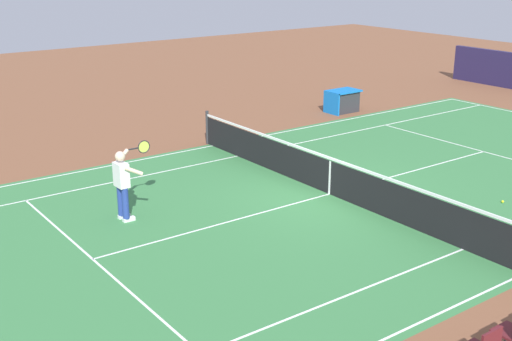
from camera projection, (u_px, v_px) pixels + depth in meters
ground_plane at (329, 194)px, 16.97m from camera, size 60.00×60.00×0.00m
court_slab at (329, 194)px, 16.97m from camera, size 24.20×11.40×0.00m
court_line_markings at (329, 194)px, 16.97m from camera, size 23.85×11.05×0.01m
tennis_net at (330, 176)px, 16.82m from camera, size 0.10×11.70×1.08m
tennis_player_near at (123, 182)px, 15.07m from camera, size 1.05×0.78×1.70m
tennis_ball at (503, 202)px, 16.37m from camera, size 0.07×0.07×0.07m
equipment_cart_tarped at (342, 101)px, 25.50m from camera, size 1.25×0.84×0.85m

